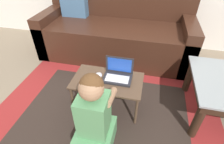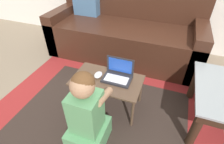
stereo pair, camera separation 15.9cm
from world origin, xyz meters
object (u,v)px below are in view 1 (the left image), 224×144
Objects in this scene: laptop at (118,75)px; person_seated at (94,119)px; laptop_desk at (108,83)px; couch at (115,33)px; computer_mouse at (98,76)px.

laptop is 0.36× the size of person_seated.
couch is at bearing 98.38° from laptop_desk.
person_seated reaches higher than computer_mouse.
laptop_desk is at bearing -149.84° from laptop.
person_seated is at bearing -88.75° from laptop_desk.
couch reaches higher than person_seated.
laptop is (0.24, -0.98, 0.06)m from couch.
couch is at bearing 103.66° from laptop.
laptop_desk is 0.89× the size of person_seated.
laptop reaches higher than computer_mouse.
couch is 7.81× the size of laptop.
person_seated is at bearing -83.67° from couch.
couch reaches higher than computer_mouse.
laptop_desk is 6.29× the size of computer_mouse.
laptop is at bearing -76.34° from couch.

